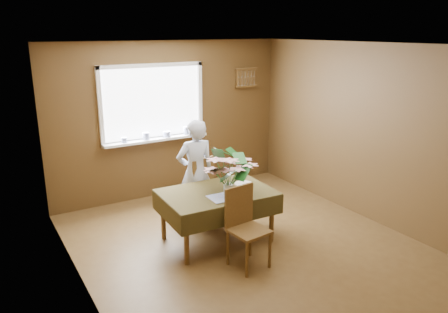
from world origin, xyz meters
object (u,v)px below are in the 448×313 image
chair_far (198,186)px  flower_bouquet (229,169)px  dining_table (217,197)px  seated_woman (195,172)px  chair_near (244,223)px

chair_far → flower_bouquet: bearing=68.9°
dining_table → seated_woman: (0.03, 0.64, 0.15)m
chair_far → flower_bouquet: (-0.06, -0.92, 0.51)m
dining_table → chair_near: 0.67m
chair_near → seated_woman: bearing=81.6°
chair_far → flower_bouquet: flower_bouquet is taller
dining_table → chair_far: size_ratio=1.54×
dining_table → flower_bouquet: bearing=-72.8°
dining_table → flower_bouquet: (0.05, -0.20, 0.43)m
dining_table → chair_far: (0.11, 0.72, -0.09)m
chair_far → chair_near: 1.40m
seated_woman → dining_table: bearing=92.4°
dining_table → chair_far: bearing=83.7°
seated_woman → flower_bouquet: (0.03, -0.84, 0.27)m
chair_far → seated_woman: size_ratio=0.62×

